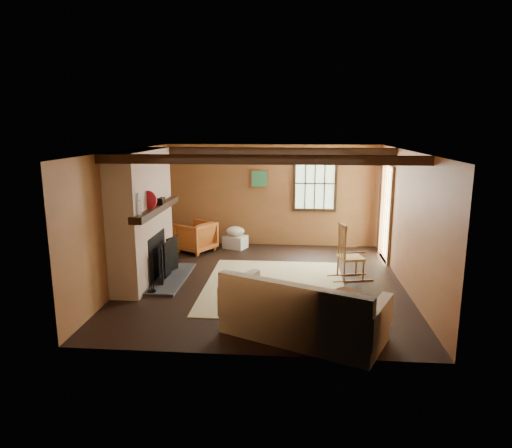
# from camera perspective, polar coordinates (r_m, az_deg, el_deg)

# --- Properties ---
(ground) EXTENTS (5.50, 5.50, 0.00)m
(ground) POSITION_cam_1_polar(r_m,az_deg,el_deg) (8.47, 1.04, -7.27)
(ground) COLOR black
(ground) RESTS_ON ground
(room_envelope) EXTENTS (5.02, 5.52, 2.44)m
(room_envelope) POSITION_cam_1_polar(r_m,az_deg,el_deg) (8.32, 2.72, 3.96)
(room_envelope) COLOR brown
(room_envelope) RESTS_ON ground
(fireplace) EXTENTS (1.02, 2.30, 2.40)m
(fireplace) POSITION_cam_1_polar(r_m,az_deg,el_deg) (8.61, -13.89, 0.30)
(fireplace) COLOR #9A4D3B
(fireplace) RESTS_ON ground
(rug) EXTENTS (2.50, 3.00, 0.01)m
(rug) POSITION_cam_1_polar(r_m,az_deg,el_deg) (8.28, 2.34, -7.74)
(rug) COLOR tan
(rug) RESTS_ON ground
(rocking_chair) EXTENTS (0.85, 0.57, 1.07)m
(rocking_chair) POSITION_cam_1_polar(r_m,az_deg,el_deg) (8.69, 11.53, -3.89)
(rocking_chair) COLOR tan
(rocking_chair) RESTS_ON ground
(sofa) EXTENTS (2.36, 1.77, 0.88)m
(sofa) POSITION_cam_1_polar(r_m,az_deg,el_deg) (6.29, 5.77, -11.37)
(sofa) COLOR beige
(sofa) RESTS_ON ground
(firewood_pile) EXTENTS (0.67, 0.12, 0.24)m
(firewood_pile) POSITION_cam_1_polar(r_m,az_deg,el_deg) (10.99, -8.38, -2.18)
(firewood_pile) COLOR brown
(firewood_pile) RESTS_ON ground
(laundry_basket) EXTENTS (0.60, 0.54, 0.30)m
(laundry_basket) POSITION_cam_1_polar(r_m,az_deg,el_deg) (10.74, -2.61, -2.25)
(laundry_basket) COLOR silver
(laundry_basket) RESTS_ON ground
(basket_pillow) EXTENTS (0.45, 0.37, 0.22)m
(basket_pillow) POSITION_cam_1_polar(r_m,az_deg,el_deg) (10.67, -2.62, -0.90)
(basket_pillow) COLOR beige
(basket_pillow) RESTS_ON laundry_basket
(armchair) EXTENTS (1.03, 1.02, 0.69)m
(armchair) POSITION_cam_1_polar(r_m,az_deg,el_deg) (10.50, -7.55, -1.57)
(armchair) COLOR #BF6026
(armchair) RESTS_ON ground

